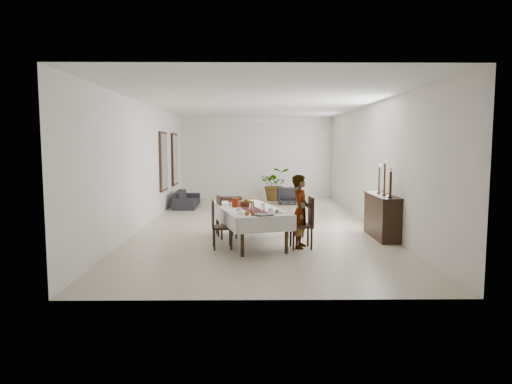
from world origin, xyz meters
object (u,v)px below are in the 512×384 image
object	(u,v)px
red_pitcher	(235,203)
woman	(301,211)
sideboard_body	(382,217)
sofa	(187,199)
dining_table_top	(248,209)

from	to	relation	value
red_pitcher	woman	bearing A→B (deg)	-21.99
red_pitcher	sideboard_body	world-z (taller)	red_pitcher
woman	sofa	distance (m)	7.03
dining_table_top	sideboard_body	distance (m)	3.12
red_pitcher	sofa	size ratio (longest dim) A/B	0.11
sideboard_body	dining_table_top	bearing A→B (deg)	-169.72
dining_table_top	sideboard_body	bearing A→B (deg)	-5.81
dining_table_top	sofa	size ratio (longest dim) A/B	1.29
sofa	dining_table_top	bearing A→B (deg)	-160.20
red_pitcher	sideboard_body	size ratio (longest dim) A/B	0.13
red_pitcher	woman	xyz separation A→B (m)	(1.36, -0.55, -0.12)
woman	sideboard_body	size ratio (longest dim) A/B	0.95
red_pitcher	sideboard_body	bearing A→B (deg)	8.15
woman	sideboard_body	world-z (taller)	woman
red_pitcher	woman	world-z (taller)	woman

